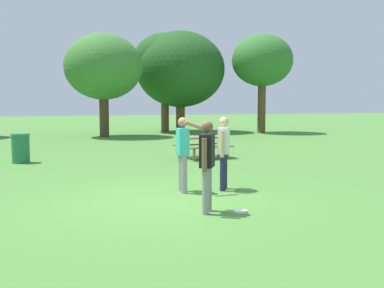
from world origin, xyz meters
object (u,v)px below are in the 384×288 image
at_px(tree_slender_mid, 165,61).
at_px(frisbee, 241,211).
at_px(person_thrower, 224,148).
at_px(picnic_table_near, 203,142).
at_px(person_bystander, 183,149).
at_px(tree_back_right, 262,61).
at_px(tree_far_right, 103,67).
at_px(trash_can_beside_table, 21,148).
at_px(tree_back_left, 180,70).
at_px(person_catcher, 207,160).

bearing_deg(tree_slender_mid, frisbee, -102.00).
xyz_separation_m(frisbee, tree_slender_mid, (4.62, 21.72, 4.73)).
xyz_separation_m(person_thrower, picnic_table_near, (1.57, 5.56, -0.38)).
bearing_deg(picnic_table_near, frisbee, -105.38).
height_order(person_bystander, tree_back_right, tree_back_right).
relative_size(tree_far_right, tree_back_right, 0.92).
bearing_deg(picnic_table_near, person_bystander, -114.43).
relative_size(frisbee, tree_slender_mid, 0.04).
bearing_deg(tree_far_right, person_bystander, -91.95).
bearing_deg(frisbee, trash_can_beside_table, 115.70).
bearing_deg(tree_back_right, tree_far_right, -179.23).
bearing_deg(trash_can_beside_table, frisbee, -64.30).
relative_size(picnic_table_near, tree_back_left, 0.28).
relative_size(picnic_table_near, tree_far_right, 0.32).
height_order(person_thrower, frisbee, person_thrower).
relative_size(picnic_table_near, tree_slender_mid, 0.29).
relative_size(picnic_table_near, tree_back_right, 0.30).
relative_size(trash_can_beside_table, tree_slender_mid, 0.15).
distance_m(frisbee, tree_back_right, 21.86).
relative_size(person_catcher, person_bystander, 1.00).
xyz_separation_m(frisbee, trash_can_beside_table, (-3.98, 8.27, 0.47)).
relative_size(trash_can_beside_table, tree_back_right, 0.15).
relative_size(person_catcher, frisbee, 6.57).
xyz_separation_m(frisbee, picnic_table_near, (2.07, 7.54, 0.55)).
bearing_deg(trash_can_beside_table, picnic_table_near, -6.88).
relative_size(person_catcher, tree_far_right, 0.28).
bearing_deg(frisbee, tree_slender_mid, 78.00).
bearing_deg(tree_back_left, tree_far_right, -153.40).
bearing_deg(tree_slender_mid, person_catcher, -103.58).
distance_m(person_thrower, picnic_table_near, 5.79).
xyz_separation_m(person_catcher, person_bystander, (0.16, 1.87, 0.02)).
height_order(picnic_table_near, tree_back_right, tree_back_right).
xyz_separation_m(tree_slender_mid, tree_back_left, (0.96, -0.40, -0.59)).
height_order(person_catcher, trash_can_beside_table, person_catcher).
relative_size(tree_back_left, tree_back_right, 1.05).
bearing_deg(person_thrower, tree_back_right, 59.70).
bearing_deg(trash_can_beside_table, tree_slender_mid, 57.41).
relative_size(person_bystander, tree_back_left, 0.25).
distance_m(trash_can_beside_table, tree_back_right, 18.17).
height_order(tree_slender_mid, tree_back_right, tree_slender_mid).
xyz_separation_m(person_catcher, tree_far_right, (0.72, 18.43, 3.02)).
xyz_separation_m(person_catcher, frisbee, (0.59, -0.16, -0.93)).
xyz_separation_m(person_thrower, trash_can_beside_table, (-4.49, 6.29, -0.46)).
relative_size(person_bystander, trash_can_beside_table, 1.71).
bearing_deg(picnic_table_near, trash_can_beside_table, 173.12).
xyz_separation_m(picnic_table_near, trash_can_beside_table, (-6.05, 0.73, -0.08)).
xyz_separation_m(person_bystander, tree_back_left, (6.01, 19.29, 3.19)).
bearing_deg(tree_back_right, tree_slender_mid, 152.22).
xyz_separation_m(person_thrower, frisbee, (-0.50, -1.98, -0.93)).
bearing_deg(picnic_table_near, tree_back_left, 75.73).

